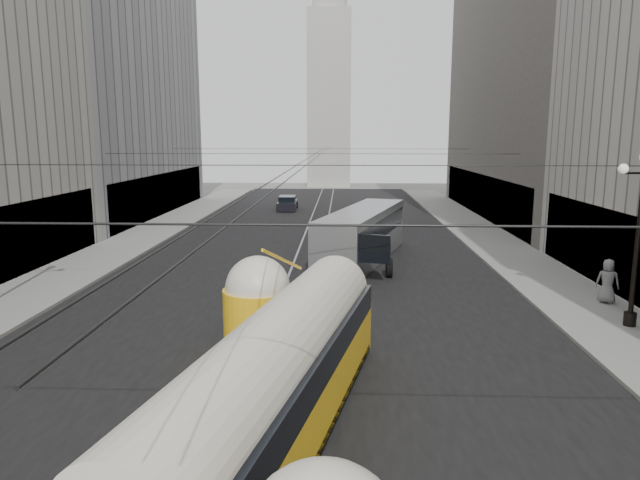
{
  "coord_description": "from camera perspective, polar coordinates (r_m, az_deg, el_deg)",
  "views": [
    {
      "loc": [
        1.99,
        -2.55,
        7.02
      ],
      "look_at": [
        1.21,
        16.97,
        3.46
      ],
      "focal_mm": 32.0,
      "sensor_mm": 36.0,
      "label": 1
    }
  ],
  "objects": [
    {
      "name": "road",
      "position": [
        35.81,
        -0.94,
        -0.99
      ],
      "size": [
        20.0,
        85.0,
        0.02
      ],
      "primitive_type": "cube",
      "color": "black",
      "rests_on": "ground"
    },
    {
      "name": "sidewalk_left",
      "position": [
        41.6,
        -17.4,
        0.23
      ],
      "size": [
        4.0,
        72.0,
        0.15
      ],
      "primitive_type": "cube",
      "color": "gray",
      "rests_on": "ground"
    },
    {
      "name": "sidewalk_right",
      "position": [
        40.43,
        16.59,
        -0.01
      ],
      "size": [
        4.0,
        72.0,
        0.15
      ],
      "primitive_type": "cube",
      "color": "gray",
      "rests_on": "ground"
    },
    {
      "name": "rail_left",
      "position": [
        35.86,
        -2.14,
        -0.98
      ],
      "size": [
        0.12,
        85.0,
        0.04
      ],
      "primitive_type": "cube",
      "color": "gray",
      "rests_on": "ground"
    },
    {
      "name": "rail_right",
      "position": [
        35.77,
        0.26,
        -1.0
      ],
      "size": [
        0.12,
        85.0,
        0.04
      ],
      "primitive_type": "cube",
      "color": "gray",
      "rests_on": "ground"
    },
    {
      "name": "building_left_far",
      "position": [
        55.61,
        -22.04,
        17.12
      ],
      "size": [
        12.6,
        28.6,
        28.6
      ],
      "color": "#999999",
      "rests_on": "ground"
    },
    {
      "name": "building_right_far",
      "position": [
        54.46,
        22.92,
        19.36
      ],
      "size": [
        12.6,
        32.6,
        32.6
      ],
      "color": "#514C47",
      "rests_on": "ground"
    },
    {
      "name": "distant_tower",
      "position": [
        82.96,
        0.95,
        15.81
      ],
      "size": [
        6.0,
        6.0,
        31.36
      ],
      "color": "#B2AFA8",
      "rests_on": "ground"
    },
    {
      "name": "lamppost_right_mid",
      "position": [
        23.36,
        29.28,
        0.93
      ],
      "size": [
        1.86,
        0.44,
        6.37
      ],
      "color": "black",
      "rests_on": "sidewalk_right"
    },
    {
      "name": "catenary",
      "position": [
        34.12,
        -0.86,
        8.4
      ],
      "size": [
        25.0,
        72.0,
        0.23
      ],
      "color": "black",
      "rests_on": "ground"
    },
    {
      "name": "streetcar",
      "position": [
        13.34,
        -4.46,
        -13.82
      ],
      "size": [
        4.9,
        14.49,
        3.21
      ],
      "color": "yellow",
      "rests_on": "ground"
    },
    {
      "name": "city_bus",
      "position": [
        32.51,
        4.3,
        0.72
      ],
      "size": [
        5.6,
        12.04,
        2.95
      ],
      "color": "#949698",
      "rests_on": "ground"
    },
    {
      "name": "sedan_white_far",
      "position": [
        44.27,
        6.22,
        2.04
      ],
      "size": [
        2.08,
        4.91,
        1.54
      ],
      "color": "white",
      "rests_on": "ground"
    },
    {
      "name": "sedan_dark_far",
      "position": [
        55.5,
        -3.28,
        3.66
      ],
      "size": [
        1.84,
        4.3,
        1.35
      ],
      "color": "black",
      "rests_on": "ground"
    },
    {
      "name": "pedestrian_sidewalk_right",
      "position": [
        26.65,
        26.82,
        -3.69
      ],
      "size": [
        1.06,
        0.89,
        1.87
      ],
      "primitive_type": "imported",
      "rotation": [
        0.0,
        0.0,
        2.72
      ],
      "color": "gray",
      "rests_on": "sidewalk_right"
    }
  ]
}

